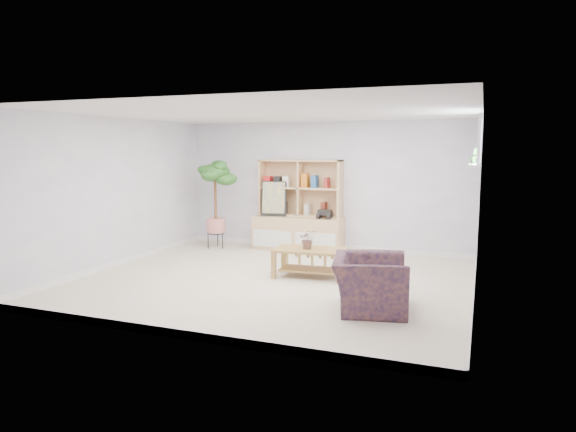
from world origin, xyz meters
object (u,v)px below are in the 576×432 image
(floor_tree, at_px, (215,205))
(storage_unit, at_px, (298,205))
(armchair, at_px, (370,279))
(coffee_table, at_px, (310,263))

(floor_tree, bearing_deg, storage_unit, 14.10)
(storage_unit, height_order, armchair, storage_unit)
(storage_unit, xyz_separation_m, coffee_table, (0.86, -1.87, -0.64))
(coffee_table, bearing_deg, armchair, -50.95)
(coffee_table, bearing_deg, storage_unit, 110.46)
(coffee_table, xyz_separation_m, floor_tree, (-2.40, 1.48, 0.63))
(armchair, bearing_deg, coffee_table, 31.17)
(storage_unit, xyz_separation_m, armchair, (2.01, -3.10, -0.49))
(coffee_table, relative_size, armchair, 1.07)
(storage_unit, distance_m, floor_tree, 1.59)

